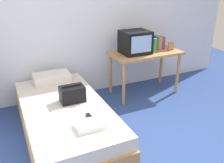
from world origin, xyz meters
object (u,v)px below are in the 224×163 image
bed (65,120)px  magazine (64,115)px  folded_towel (90,125)px  tv (135,42)px  pillow (52,78)px  desk (145,57)px  handbag (72,94)px  remote_dark (90,117)px  picture_frame (171,46)px  book_row (157,43)px  water_bottle (154,46)px

bed → magazine: (-0.07, -0.25, 0.22)m
folded_towel → magazine: bearing=117.2°
tv → pillow: 1.40m
desk → tv: (-0.20, 0.00, 0.27)m
desk → folded_towel: 1.92m
desk → handbag: (-1.44, -0.60, -0.12)m
remote_dark → folded_towel: size_ratio=0.56×
tv → folded_towel: (-1.25, -1.25, -0.46)m
magazine → remote_dark: remote_dark is taller
handbag → folded_towel: size_ratio=1.07×
bed → tv: tv is taller
picture_frame → handbag: size_ratio=0.50×
picture_frame → folded_towel: (-1.88, -1.15, -0.36)m
remote_dark → handbag: bearing=96.7°
book_row → folded_towel: size_ratio=0.88×
bed → remote_dark: (0.18, -0.43, 0.23)m
bed → handbag: handbag is taller
picture_frame → handbag: (-1.87, -0.50, -0.29)m
folded_towel → book_row: bearing=37.3°
handbag → picture_frame: bearing=14.9°
handbag → remote_dark: bearing=-83.3°
desk → water_bottle: size_ratio=5.08×
book_row → remote_dark: (-1.66, -1.14, -0.41)m
book_row → picture_frame: book_row is taller
handbag → bed: bearing=-160.8°
book_row → pillow: (-1.81, 0.06, -0.35)m
water_bottle → handbag: water_bottle is taller
water_bottle → magazine: size_ratio=0.79×
pillow → book_row: bearing=-1.8°
pillow → magazine: size_ratio=1.79×
water_bottle → handbag: (-1.54, -0.51, -0.32)m
bed → folded_towel: size_ratio=7.14×
water_bottle → pillow: 1.69m
magazine → water_bottle: bearing=24.9°
desk → pillow: (-1.53, 0.13, -0.15)m
pillow → magazine: (-0.09, -1.03, -0.06)m
bed → tv: 1.66m
water_bottle → folded_towel: (-1.55, -1.15, -0.40)m
water_bottle → book_row: (0.18, 0.16, -0.01)m
water_bottle → book_row: size_ratio=0.93×
book_row → folded_towel: book_row is taller
desk → magazine: (-1.63, -0.89, -0.21)m
bed → remote_dark: size_ratio=12.82×
water_bottle → magazine: water_bottle is taller
folded_towel → desk: bearing=40.7°
book_row → handbag: 1.87m
desk → picture_frame: bearing=-12.7°
magazine → folded_towel: (0.18, -0.35, 0.02)m
folded_towel → bed: bearing=100.6°
bed → folded_towel: folded_towel is taller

